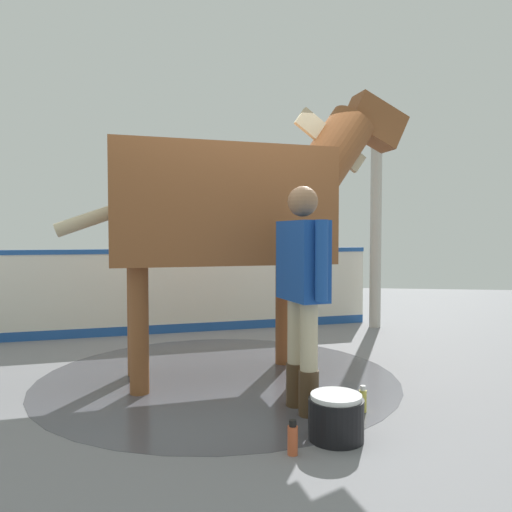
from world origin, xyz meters
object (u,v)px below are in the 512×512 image
object	(u,v)px
wash_bucket	(336,417)
bottle_spray	(293,439)
handler	(302,282)
bottle_shampoo	(363,400)
horse	(231,206)

from	to	relation	value
wash_bucket	bottle_spray	bearing A→B (deg)	134.02
handler	bottle_shampoo	xyz separation A→B (m)	(0.02, -0.45, -0.89)
wash_bucket	bottle_spray	size ratio (longest dim) A/B	1.70
horse	bottle_spray	distance (m)	2.28
bottle_shampoo	bottle_spray	size ratio (longest dim) A/B	0.95
wash_bucket	bottle_spray	xyz separation A→B (m)	(-0.26, 0.27, -0.05)
handler	wash_bucket	xyz separation A→B (m)	(-0.50, -0.24, -0.83)
wash_bucket	horse	bearing A→B (deg)	34.89
bottle_shampoo	wash_bucket	bearing A→B (deg)	157.34
handler	horse	bearing A→B (deg)	-78.60
horse	bottle_spray	world-z (taller)	horse
horse	wash_bucket	xyz separation A→B (m)	(-1.33, -0.92, -1.45)
horse	bottle_shampoo	bearing A→B (deg)	-58.76
bottle_spray	handler	bearing A→B (deg)	-2.35
wash_bucket	handler	bearing A→B (deg)	25.50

